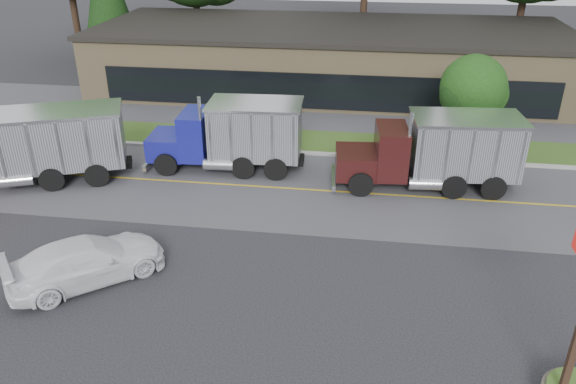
# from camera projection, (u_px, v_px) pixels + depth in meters

# --- Properties ---
(ground) EXTENTS (140.00, 140.00, 0.00)m
(ground) POSITION_uv_depth(u_px,v_px,m) (204.00, 310.00, 17.79)
(ground) COLOR #38383E
(ground) RESTS_ON ground
(road) EXTENTS (60.00, 8.00, 0.02)m
(road) POSITION_uv_depth(u_px,v_px,m) (258.00, 187.00, 25.76)
(road) COLOR slate
(road) RESTS_ON ground
(center_line) EXTENTS (60.00, 0.12, 0.01)m
(center_line) POSITION_uv_depth(u_px,v_px,m) (258.00, 187.00, 25.76)
(center_line) COLOR gold
(center_line) RESTS_ON ground
(curb) EXTENTS (60.00, 0.30, 0.12)m
(curb) POSITION_uv_depth(u_px,v_px,m) (273.00, 152.00, 29.48)
(curb) COLOR #9E9E99
(curb) RESTS_ON ground
(grass_verge) EXTENTS (60.00, 3.40, 0.03)m
(grass_verge) POSITION_uv_depth(u_px,v_px,m) (278.00, 140.00, 31.07)
(grass_verge) COLOR #33541D
(grass_verge) RESTS_ON ground
(far_parking) EXTENTS (60.00, 7.00, 0.02)m
(far_parking) POSITION_uv_depth(u_px,v_px,m) (291.00, 112.00, 35.50)
(far_parking) COLOR slate
(far_parking) RESTS_ON ground
(strip_mall) EXTENTS (32.00, 12.00, 4.00)m
(strip_mall) POSITION_uv_depth(u_px,v_px,m) (331.00, 59.00, 39.67)
(strip_mall) COLOR #9C865F
(strip_mall) RESTS_ON ground
(tree_verge) EXTENTS (3.54, 3.33, 5.05)m
(tree_verge) POSITION_uv_depth(u_px,v_px,m) (474.00, 91.00, 28.40)
(tree_verge) COLOR #382619
(tree_verge) RESTS_ON ground
(dump_truck_red) EXTENTS (9.47, 5.71, 3.36)m
(dump_truck_red) POSITION_uv_depth(u_px,v_px,m) (34.00, 145.00, 25.47)
(dump_truck_red) COLOR black
(dump_truck_red) RESTS_ON ground
(dump_truck_blue) EXTENTS (7.55, 2.97, 3.36)m
(dump_truck_blue) POSITION_uv_depth(u_px,v_px,m) (235.00, 134.00, 26.86)
(dump_truck_blue) COLOR black
(dump_truck_blue) RESTS_ON ground
(dump_truck_maroon) EXTENTS (8.29, 3.27, 3.36)m
(dump_truck_maroon) POSITION_uv_depth(u_px,v_px,m) (438.00, 150.00, 25.00)
(dump_truck_maroon) COLOR black
(dump_truck_maroon) RESTS_ON ground
(rally_car) EXTENTS (5.32, 5.06, 1.52)m
(rally_car) POSITION_uv_depth(u_px,v_px,m) (86.00, 261.00, 18.92)
(rally_car) COLOR white
(rally_car) RESTS_ON ground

